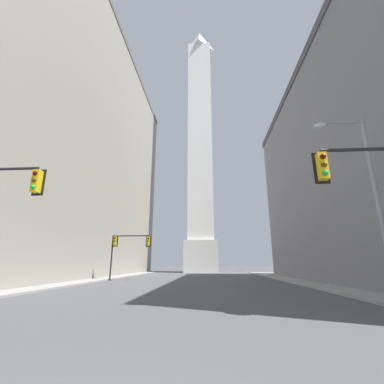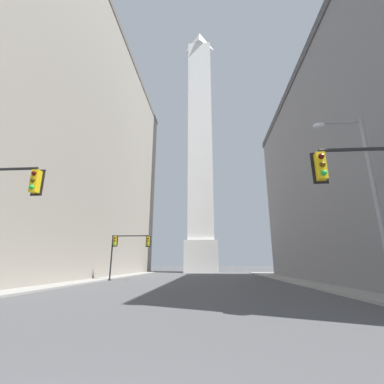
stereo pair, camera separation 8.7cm
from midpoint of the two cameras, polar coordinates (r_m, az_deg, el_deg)
The scene contains 6 objects.
sidewalk_left at distance 26.80m, azimuth -30.11°, elevation -17.54°, with size 5.00×67.70×0.15m, color gray.
sidewalk_right at distance 24.89m, azimuth 30.53°, elevation -17.79°, with size 5.00×67.70×0.15m, color gray.
building_left at distance 47.81m, azimuth -29.50°, elevation 9.21°, with size 23.13×56.20×40.61m.
obelisk at distance 65.52m, azimuth 1.92°, elevation 10.95°, with size 7.27×7.27×65.54m.
traffic_light_mid_left at distance 32.53m, azimuth -14.51°, elevation -11.44°, with size 4.83×0.52×5.24m.
street_lamp at distance 15.17m, azimuth 34.39°, elevation 1.01°, with size 2.57×0.36×9.22m.
Camera 2 is at (2.02, -2.19, 1.92)m, focal length 24.00 mm.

